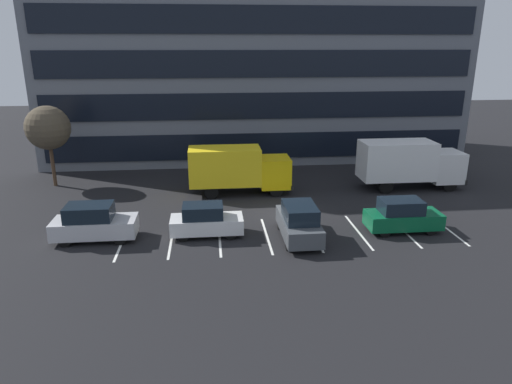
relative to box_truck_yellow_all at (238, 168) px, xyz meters
name	(u,v)px	position (x,y,z in m)	size (l,w,h in m)	color
ground_plane	(281,214)	(2.57, -4.81, -2.00)	(120.00, 120.00, 0.00)	black
office_building	(254,44)	(2.57, 13.14, 8.80)	(39.47, 10.85, 21.60)	slate
lot_markings	(290,235)	(2.57, -8.25, -2.00)	(19.74, 5.40, 0.01)	silver
box_truck_yellow_all	(238,168)	(0.00, 0.00, 0.00)	(7.67, 2.54, 3.55)	yellow
box_truck_white	(409,162)	(13.30, 0.00, 0.11)	(8.08, 2.68, 3.75)	white
suv_forest	(402,216)	(9.41, -8.36, -1.03)	(4.45, 1.89, 2.01)	#0C5933
suv_silver	(93,223)	(-8.86, -7.79, -0.97)	(4.73, 2.01, 2.14)	silver
suv_charcoal	(299,222)	(2.96, -8.90, -0.96)	(2.02, 4.76, 2.15)	#474C51
suv_white	(206,221)	(-2.42, -7.82, -1.07)	(4.26, 1.80, 1.93)	white
bare_tree	(48,128)	(-14.43, 3.54, 2.65)	(3.40, 3.40, 6.37)	#473323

